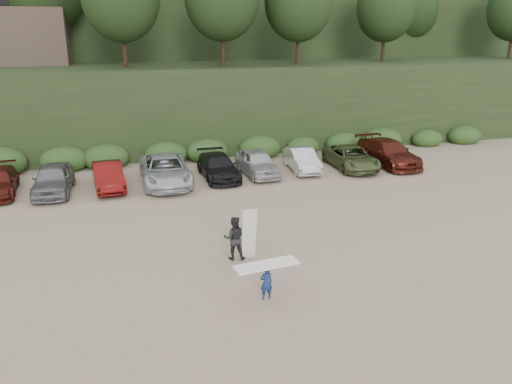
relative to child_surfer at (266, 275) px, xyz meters
name	(u,v)px	position (x,y,z in m)	size (l,w,h in m)	color
ground	(253,246)	(0.72, 4.23, -0.87)	(120.00, 120.00, 0.00)	tan
hillside_backdrop	(156,1)	(0.46, 40.16, 10.35)	(90.00, 41.50, 28.00)	black
parked_cars	(154,171)	(-2.49, 14.18, -0.11)	(34.21, 6.16, 1.62)	silver
child_surfer	(266,275)	(0.00, 0.00, 0.00)	(2.18, 0.86, 1.27)	navy
adult_surfer	(236,238)	(-0.26, 3.23, 0.01)	(1.33, 0.84, 2.04)	black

